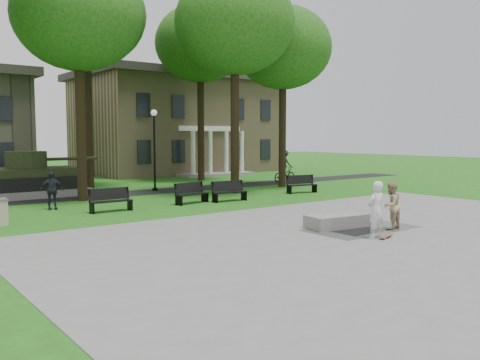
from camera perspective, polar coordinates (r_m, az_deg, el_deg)
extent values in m
plane|color=#235313|center=(19.91, 6.20, -4.35)|extent=(120.00, 120.00, 0.00)
cube|color=gray|center=(16.73, 18.23, -6.33)|extent=(22.00, 16.00, 0.02)
cube|color=black|center=(29.66, -10.09, -1.31)|extent=(44.00, 2.60, 0.01)
cube|color=#9E8460|center=(46.59, -7.25, 5.91)|extent=(16.00, 11.00, 8.00)
cube|color=#38332D|center=(46.86, -7.31, 11.18)|extent=(17.00, 12.00, 0.60)
cube|color=silver|center=(41.94, -3.42, 5.78)|extent=(6.00, 0.30, 0.40)
cylinder|color=black|center=(26.29, -17.46, 6.46)|extent=(0.48, 0.48, 8.00)
ellipsoid|color=#144A11|center=(26.90, -17.75, 17.16)|extent=(6.20, 6.20, 5.27)
cylinder|color=black|center=(28.41, -0.58, 6.89)|extent=(0.50, 0.50, 8.32)
ellipsoid|color=#144A11|center=(29.05, -0.59, 17.19)|extent=(6.60, 6.60, 5.61)
cylinder|color=black|center=(32.05, 4.79, 6.08)|extent=(0.46, 0.46, 7.68)
ellipsoid|color=#144A11|center=(32.50, 4.85, 14.57)|extent=(6.00, 6.00, 5.10)
cylinder|color=black|center=(32.34, -16.72, 7.30)|extent=(0.54, 0.54, 9.28)
ellipsoid|color=#144A11|center=(33.10, -16.98, 17.38)|extent=(7.20, 7.20, 6.12)
cylinder|color=black|center=(36.68, -4.42, 6.70)|extent=(0.50, 0.50, 8.64)
ellipsoid|color=#144A11|center=(37.24, -4.48, 15.03)|extent=(6.40, 6.40, 5.44)
cylinder|color=black|center=(30.00, -9.58, 2.97)|extent=(0.12, 0.12, 4.40)
sphere|color=silver|center=(30.01, -9.64, 7.46)|extent=(0.36, 0.36, 0.36)
cylinder|color=black|center=(30.15, -9.52, -1.06)|extent=(0.32, 0.32, 0.16)
cylinder|color=black|center=(35.82, 4.69, 3.34)|extent=(0.12, 0.12, 4.40)
sphere|color=silver|center=(35.83, 4.72, 7.10)|extent=(0.36, 0.36, 0.36)
cylinder|color=black|center=(35.94, 4.67, -0.04)|extent=(0.32, 0.32, 0.16)
cube|color=gray|center=(29.19, -23.35, -1.36)|extent=(6.50, 3.40, 0.40)
cube|color=#2C331B|center=(29.12, -23.40, 0.11)|extent=(5.80, 2.80, 1.10)
cube|color=black|center=(27.83, -22.69, -0.49)|extent=(5.80, 0.35, 0.70)
cube|color=black|center=(30.44, -24.01, -0.10)|extent=(5.80, 0.35, 0.70)
cylinder|color=#2C331B|center=(29.13, -22.89, 2.10)|extent=(2.10, 2.10, 0.90)
cylinder|color=#2C331B|center=(29.80, -18.61, 2.29)|extent=(3.20, 0.18, 0.18)
cube|color=black|center=(17.85, 13.58, -5.48)|extent=(2.20, 1.20, 0.00)
cube|color=gray|center=(18.14, 10.83, -4.54)|extent=(2.33, 1.33, 0.45)
cube|color=brown|center=(16.67, 16.07, -6.16)|extent=(0.81, 0.40, 0.07)
imported|color=silver|center=(16.42, 15.01, -3.24)|extent=(0.68, 0.47, 1.80)
imported|color=tan|center=(18.19, 16.58, -2.76)|extent=(0.86, 0.71, 1.63)
imported|color=black|center=(23.62, -20.40, -1.10)|extent=(1.04, 0.57, 1.69)
imported|color=black|center=(35.51, 5.01, 0.64)|extent=(2.11, 0.93, 1.07)
imported|color=#20242B|center=(35.46, 5.02, 1.94)|extent=(0.79, 1.22, 1.78)
cube|color=black|center=(22.19, -14.26, -2.34)|extent=(1.81, 0.48, 0.05)
cube|color=black|center=(22.36, -14.50, -1.51)|extent=(1.80, 0.18, 0.50)
cube|color=black|center=(21.90, -16.29, -3.07)|extent=(0.07, 0.45, 0.45)
cube|color=black|center=(22.57, -12.27, -2.75)|extent=(0.07, 0.45, 0.45)
cube|color=black|center=(24.22, -5.40, -1.60)|extent=(1.85, 0.80, 0.05)
cube|color=black|center=(24.38, -5.68, -0.85)|extent=(1.79, 0.50, 0.50)
cube|color=black|center=(23.81, -7.12, -2.28)|extent=(0.15, 0.45, 0.45)
cube|color=black|center=(24.71, -3.72, -1.98)|extent=(0.15, 0.45, 0.45)
cube|color=black|center=(24.94, -1.16, -1.39)|extent=(1.82, 0.55, 0.05)
cube|color=black|center=(25.08, -1.46, -0.66)|extent=(1.81, 0.25, 0.50)
cube|color=black|center=(24.47, -2.76, -2.05)|extent=(0.09, 0.45, 0.45)
cube|color=black|center=(25.48, 0.38, -1.76)|extent=(0.09, 0.45, 0.45)
cube|color=black|center=(28.78, 6.97, -0.57)|extent=(1.85, 0.78, 0.05)
cube|color=black|center=(28.91, 6.67, 0.06)|extent=(1.80, 0.49, 0.50)
cube|color=black|center=(28.21, 5.74, -1.13)|extent=(0.14, 0.45, 0.45)
cube|color=black|center=(29.40, 8.14, -0.91)|extent=(0.14, 0.45, 0.45)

